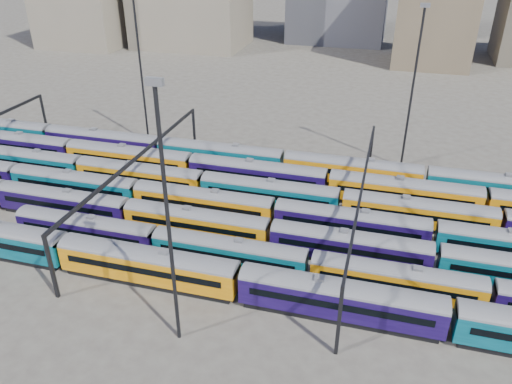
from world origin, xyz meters
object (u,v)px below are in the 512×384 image
(rake_0, at_px, (340,296))
(rake_2, at_px, (196,220))
(mast_2, at_px, (167,214))
(rake_1, at_px, (396,277))

(rake_0, bearing_deg, rake_2, 152.76)
(mast_2, bearing_deg, rake_2, 105.86)
(rake_1, xyz_separation_m, rake_2, (-24.78, 5.00, 0.08))
(rake_0, distance_m, rake_1, 7.33)
(rake_1, height_order, rake_2, rake_2)
(rake_1, bearing_deg, rake_0, -136.97)
(rake_1, relative_size, rake_2, 0.69)
(rake_2, distance_m, mast_2, 21.08)
(rake_0, relative_size, rake_2, 1.09)
(rake_0, relative_size, rake_1, 1.58)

